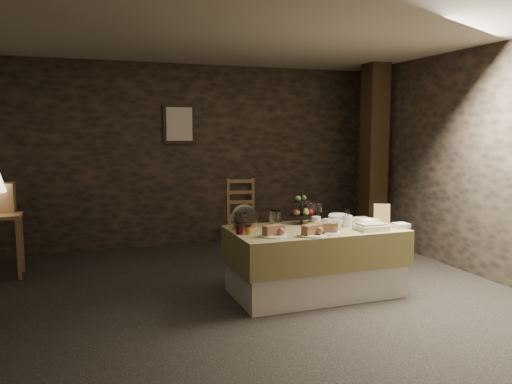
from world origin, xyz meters
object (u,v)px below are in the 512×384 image
object	(u,v)px
chair	(241,214)
timber_column	(374,156)
buffet_table	(315,256)
fruit_stand	(302,211)

from	to	relation	value
chair	timber_column	bearing A→B (deg)	-11.71
timber_column	buffet_table	bearing A→B (deg)	-136.00
chair	timber_column	world-z (taller)	timber_column
timber_column	fruit_stand	xyz separation A→B (m)	(-1.81, -1.46, -0.49)
buffet_table	chair	size ratio (longest dim) A/B	2.34
chair	timber_column	size ratio (longest dim) A/B	0.28
chair	fruit_stand	xyz separation A→B (m)	(-0.04, -2.25, 0.40)
fruit_stand	buffet_table	bearing A→B (deg)	-85.05
buffet_table	chair	world-z (taller)	chair
timber_column	fruit_stand	size ratio (longest dim) A/B	7.64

